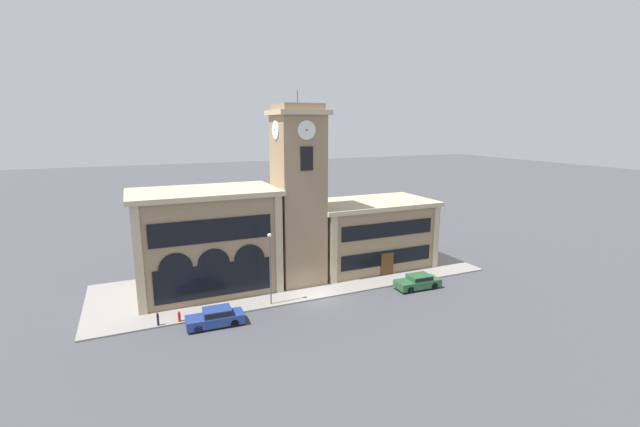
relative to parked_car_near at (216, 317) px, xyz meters
The scene contains 10 objects.
ground_plane 9.79m from the parked_car_near, ahead, with size 300.00×300.00×0.00m, color #424247.
sidewalk_kerb 12.24m from the parked_car_near, 37.79° to the left, with size 39.44×12.16×0.15m.
clock_tower 14.19m from the parked_car_near, 33.84° to the left, with size 5.07×5.07×18.92m.
town_hall_left_wing 8.98m from the parked_car_near, 84.41° to the left, with size 13.49×7.98×9.88m.
town_hall_right_wing 20.58m from the parked_car_near, 22.84° to the left, with size 13.93×7.98×7.50m.
parked_car_near is the anchor object (origin of this frame).
parked_car_mid 19.63m from the parked_car_near, ahead, with size 4.50×1.99×1.38m.
street_lamp 6.63m from the parked_car_near, 20.72° to the left, with size 0.36×0.36×6.49m.
bollard 4.55m from the parked_car_near, 159.02° to the left, with size 0.18×0.18×1.06m.
fire_hydrant 3.13m from the parked_car_near, 147.29° to the left, with size 0.22×0.22×0.87m.
Camera 1 is at (-14.90, -33.72, 15.80)m, focal length 24.00 mm.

